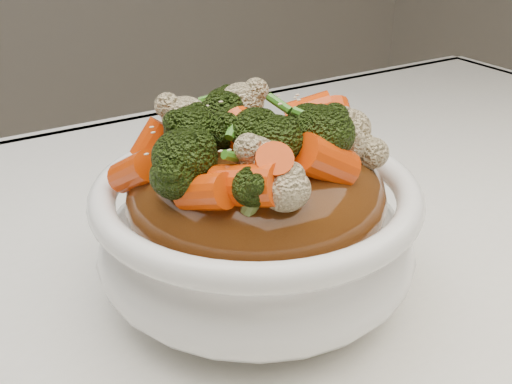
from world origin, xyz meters
TOP-DOWN VIEW (x-y plane):
  - tablecloth at (0.00, 0.00)m, footprint 1.20×0.80m
  - bowl at (-0.01, 0.03)m, footprint 0.27×0.27m
  - sauce_base at (-0.01, 0.03)m, footprint 0.22×0.22m
  - carrots at (-0.01, 0.03)m, footprint 0.22×0.22m
  - broccoli at (-0.01, 0.03)m, footprint 0.22×0.22m
  - cauliflower at (-0.01, 0.03)m, footprint 0.22×0.22m
  - scallions at (-0.01, 0.03)m, footprint 0.16×0.16m
  - sesame_seeds at (-0.01, 0.03)m, footprint 0.19×0.19m

SIDE VIEW (x-z plane):
  - tablecloth at x=0.00m, z-range 0.71..0.75m
  - bowl at x=-0.01m, z-range 0.75..0.83m
  - sauce_base at x=-0.01m, z-range 0.77..0.87m
  - cauliflower at x=-0.01m, z-range 0.86..0.90m
  - broccoli at x=-0.01m, z-range 0.86..0.90m
  - carrots at x=-0.01m, z-range 0.86..0.91m
  - scallions at x=-0.01m, z-range 0.87..0.89m
  - sesame_seeds at x=-0.01m, z-range 0.88..0.89m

